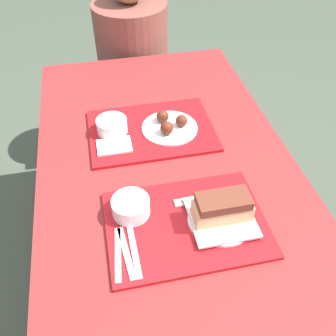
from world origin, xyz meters
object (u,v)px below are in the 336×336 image
(tray_near, at_px, (186,224))
(tray_far, at_px, (151,130))
(brisket_sandwich_plate, at_px, (222,211))
(wings_plate_far, at_px, (170,125))
(bowl_coleslaw_near, at_px, (131,206))
(person_seated_across, at_px, (132,47))
(bowl_coleslaw_far, at_px, (112,125))

(tray_near, relative_size, tray_far, 1.00)
(brisket_sandwich_plate, xyz_separation_m, wings_plate_far, (-0.05, 0.45, -0.02))
(brisket_sandwich_plate, bearing_deg, bowl_coleslaw_near, 162.07)
(bowl_coleslaw_near, height_order, person_seated_across, person_seated_across)
(bowl_coleslaw_far, relative_size, wings_plate_far, 0.54)
(person_seated_across, bearing_deg, bowl_coleslaw_far, -102.78)
(tray_far, height_order, wings_plate_far, wings_plate_far)
(tray_far, xyz_separation_m, brisket_sandwich_plate, (0.12, -0.46, 0.04))
(tray_far, height_order, person_seated_across, person_seated_across)
(person_seated_across, bearing_deg, tray_near, -90.71)
(tray_far, bearing_deg, brisket_sandwich_plate, -75.21)
(tray_near, relative_size, bowl_coleslaw_far, 4.11)
(bowl_coleslaw_far, bearing_deg, bowl_coleslaw_near, -87.92)
(tray_near, xyz_separation_m, bowl_coleslaw_far, (-0.16, 0.47, 0.04))
(tray_far, xyz_separation_m, wings_plate_far, (0.07, -0.01, 0.02))
(brisket_sandwich_plate, distance_m, wings_plate_far, 0.45)
(bowl_coleslaw_far, bearing_deg, tray_far, -6.58)
(tray_far, distance_m, person_seated_across, 0.81)
(tray_far, relative_size, bowl_coleslaw_far, 4.11)
(wings_plate_far, xyz_separation_m, person_seated_across, (-0.03, 0.82, -0.08))
(wings_plate_far, bearing_deg, person_seated_across, 92.04)
(bowl_coleslaw_far, height_order, wings_plate_far, wings_plate_far)
(tray_near, bearing_deg, wings_plate_far, 84.18)
(wings_plate_far, bearing_deg, bowl_coleslaw_near, -117.88)
(bowl_coleslaw_near, height_order, bowl_coleslaw_far, same)
(bowl_coleslaw_far, distance_m, wings_plate_far, 0.21)
(tray_near, distance_m, bowl_coleslaw_near, 0.17)
(brisket_sandwich_plate, relative_size, person_seated_across, 0.28)
(brisket_sandwich_plate, bearing_deg, person_seated_across, 93.79)
(wings_plate_far, bearing_deg, brisket_sandwich_plate, -83.04)
(tray_far, relative_size, person_seated_across, 0.67)
(tray_near, relative_size, wings_plate_far, 2.21)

